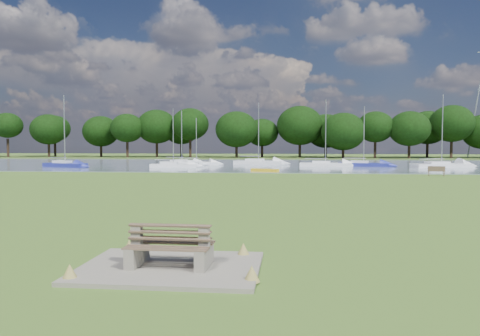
# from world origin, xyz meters

# --- Properties ---
(ground) EXTENTS (220.00, 220.00, 0.00)m
(ground) POSITION_xyz_m (0.00, 0.00, 0.00)
(ground) COLOR olive
(river) EXTENTS (220.00, 40.00, 0.10)m
(river) POSITION_xyz_m (0.00, 42.00, 0.00)
(river) COLOR slate
(river) RESTS_ON ground
(far_bank) EXTENTS (220.00, 20.00, 0.40)m
(far_bank) POSITION_xyz_m (0.00, 72.00, 0.00)
(far_bank) COLOR #4C6626
(far_bank) RESTS_ON ground
(concrete_pad) EXTENTS (4.20, 3.20, 0.10)m
(concrete_pad) POSITION_xyz_m (0.00, -14.00, 0.05)
(concrete_pad) COLOR gray
(concrete_pad) RESTS_ON ground
(bench_pair) EXTENTS (1.98, 1.19, 1.05)m
(bench_pair) POSITION_xyz_m (-0.00, -14.00, 0.53)
(bench_pair) COLOR gray
(bench_pair) RESTS_ON concrete_pad
(riverbank_bench) EXTENTS (1.55, 0.80, 0.91)m
(riverbank_bench) POSITION_xyz_m (16.11, 19.65, 0.46)
(riverbank_bench) COLOR brown
(riverbank_bench) RESTS_ON ground
(kayak) EXTENTS (3.02, 1.86, 0.30)m
(kayak) POSITION_xyz_m (0.18, 24.00, 0.20)
(kayak) COLOR yellow
(kayak) RESTS_ON river
(tree_line) EXTENTS (131.39, 8.32, 10.07)m
(tree_line) POSITION_xyz_m (-4.55, 68.00, 5.99)
(tree_line) COLOR black
(tree_line) RESTS_ON far_bank
(sailboat_0) EXTENTS (7.58, 4.05, 8.85)m
(sailboat_0) POSITION_xyz_m (21.05, 34.38, 0.49)
(sailboat_0) COLOR white
(sailboat_0) RESTS_ON river
(sailboat_1) EXTENTS (6.58, 2.23, 8.54)m
(sailboat_1) POSITION_xyz_m (7.22, 35.83, 0.47)
(sailboat_1) COLOR white
(sailboat_1) RESTS_ON river
(sailboat_2) EXTENTS (7.08, 3.28, 8.60)m
(sailboat_2) POSITION_xyz_m (-1.66, 40.33, 0.53)
(sailboat_2) COLOR white
(sailboat_2) RESTS_ON river
(sailboat_3) EXTENTS (6.12, 2.93, 7.36)m
(sailboat_3) POSITION_xyz_m (-11.90, 37.54, 0.49)
(sailboat_3) COLOR white
(sailboat_3) RESTS_ON river
(sailboat_6) EXTENTS (5.75, 2.35, 7.20)m
(sailboat_6) POSITION_xyz_m (-11.41, 31.00, 0.45)
(sailboat_6) COLOR white
(sailboat_6) RESTS_ON river
(sailboat_7) EXTENTS (6.42, 3.19, 7.60)m
(sailboat_7) POSITION_xyz_m (12.00, 35.80, 0.49)
(sailboat_7) COLOR navy
(sailboat_7) RESTS_ON river
(sailboat_8) EXTENTS (6.07, 3.39, 8.83)m
(sailboat_8) POSITION_xyz_m (-24.73, 29.98, 0.57)
(sailboat_8) COLOR navy
(sailboat_8) RESTS_ON river
(sailboat_9) EXTENTS (5.82, 3.53, 6.33)m
(sailboat_9) POSITION_xyz_m (-9.77, 37.00, 0.46)
(sailboat_9) COLOR white
(sailboat_9) RESTS_ON river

